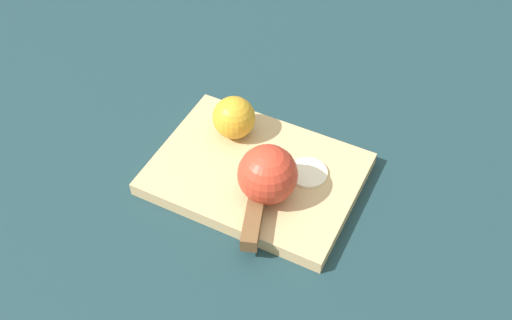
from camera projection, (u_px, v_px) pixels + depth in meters
ground_plane at (256, 178)px, 0.92m from camera, size 4.00×4.00×0.00m
cutting_board at (256, 174)px, 0.92m from camera, size 0.34×0.27×0.02m
apple_half_left at (234, 117)px, 0.93m from camera, size 0.07×0.07×0.07m
apple_half_right at (267, 174)px, 0.84m from camera, size 0.09×0.09×0.09m
knife at (253, 221)px, 0.83m from camera, size 0.04×0.17×0.02m
apple_slice at (308, 173)px, 0.90m from camera, size 0.06×0.06×0.01m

